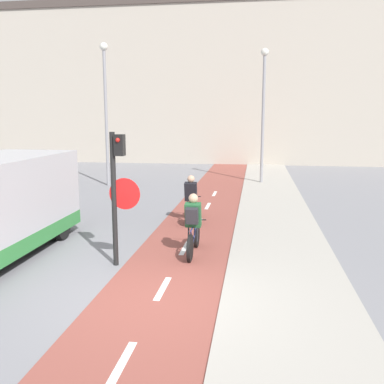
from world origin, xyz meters
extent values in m
plane|color=gray|center=(0.00, 0.00, 0.00)|extent=(120.00, 120.00, 0.00)
cube|color=brown|center=(0.00, 0.00, 0.01)|extent=(2.21, 60.00, 0.02)
cube|color=white|center=(0.00, -2.00, 0.02)|extent=(0.12, 1.10, 0.00)
cube|color=white|center=(0.00, 0.50, 0.02)|extent=(0.12, 1.10, 0.00)
cube|color=white|center=(0.00, 3.00, 0.02)|extent=(0.12, 1.10, 0.00)
cube|color=white|center=(0.00, 5.50, 0.02)|extent=(0.12, 1.10, 0.00)
cube|color=white|center=(0.00, 8.00, 0.02)|extent=(0.12, 1.10, 0.00)
cube|color=white|center=(0.00, 10.50, 0.02)|extent=(0.12, 1.10, 0.00)
cube|color=#A8A399|center=(2.31, 0.00, 0.03)|extent=(2.40, 60.00, 0.05)
cube|color=#B2A899|center=(0.00, 24.11, 5.16)|extent=(60.00, 5.00, 10.32)
cube|color=#473D38|center=(0.00, 24.11, 10.57)|extent=(60.00, 5.20, 0.50)
cylinder|color=black|center=(-1.29, 1.66, 1.43)|extent=(0.11, 0.11, 2.86)
cube|color=black|center=(-1.13, 1.66, 2.59)|extent=(0.20, 0.20, 0.44)
sphere|color=red|center=(-1.13, 1.55, 2.70)|extent=(0.09, 0.09, 0.09)
cone|color=red|center=(-1.05, 1.66, 1.58)|extent=(0.67, 0.01, 0.67)
cone|color=silver|center=(-1.05, 1.66, 1.58)|extent=(0.60, 0.02, 0.60)
cylinder|color=gray|center=(-5.12, 12.03, 3.05)|extent=(0.14, 0.14, 6.10)
sphere|color=silver|center=(-5.12, 12.03, 6.21)|extent=(0.36, 0.36, 0.36)
cylinder|color=gray|center=(1.94, 13.80, 2.99)|extent=(0.14, 0.14, 5.97)
sphere|color=silver|center=(1.94, 13.80, 6.08)|extent=(0.36, 0.36, 0.36)
cylinder|color=black|center=(0.27, 2.10, 0.31)|extent=(0.07, 0.62, 0.62)
cylinder|color=black|center=(0.27, 3.18, 0.31)|extent=(0.07, 0.62, 0.62)
cylinder|color=navy|center=(0.27, 2.85, 0.47)|extent=(0.04, 0.69, 0.39)
cylinder|color=navy|center=(0.27, 2.35, 0.49)|extent=(0.04, 0.36, 0.41)
cylinder|color=navy|center=(0.27, 2.68, 0.66)|extent=(0.04, 1.00, 0.07)
cylinder|color=navy|center=(0.27, 2.31, 0.30)|extent=(0.04, 0.41, 0.05)
cylinder|color=black|center=(0.27, 3.18, 0.70)|extent=(0.46, 0.03, 0.03)
cube|color=#235B33|center=(0.27, 2.56, 0.96)|extent=(0.36, 0.31, 0.59)
sphere|color=tan|center=(0.27, 2.60, 1.34)|extent=(0.22, 0.22, 0.22)
cylinder|color=#232328|center=(0.17, 2.53, 0.54)|extent=(0.04, 0.07, 0.39)
cylinder|color=#232328|center=(0.37, 2.53, 0.54)|extent=(0.04, 0.07, 0.39)
cube|color=#28282D|center=(0.27, 2.38, 0.98)|extent=(0.28, 0.23, 0.39)
cylinder|color=black|center=(-0.26, 5.19, 0.30)|extent=(0.07, 0.61, 0.61)
cylinder|color=black|center=(-0.26, 6.24, 0.30)|extent=(0.07, 0.61, 0.61)
cylinder|color=black|center=(-0.26, 5.91, 0.46)|extent=(0.04, 0.66, 0.38)
cylinder|color=black|center=(-0.26, 5.43, 0.48)|extent=(0.04, 0.34, 0.40)
cylinder|color=black|center=(-0.26, 5.76, 0.66)|extent=(0.04, 0.96, 0.07)
cylinder|color=black|center=(-0.26, 5.39, 0.30)|extent=(0.04, 0.40, 0.05)
cylinder|color=black|center=(-0.26, 6.24, 0.69)|extent=(0.46, 0.03, 0.03)
cube|color=black|center=(-0.26, 5.64, 0.95)|extent=(0.36, 0.31, 0.59)
sphere|color=tan|center=(-0.26, 5.68, 1.33)|extent=(0.22, 0.22, 0.22)
cylinder|color=#232328|center=(-0.36, 5.61, 0.53)|extent=(0.04, 0.07, 0.38)
cylinder|color=#232328|center=(-0.16, 5.61, 0.53)|extent=(0.04, 0.07, 0.38)
cube|color=black|center=(-4.26, 4.26, 1.61)|extent=(1.90, 0.04, 0.70)
cylinder|color=black|center=(-3.31, 3.34, 0.35)|extent=(0.18, 0.70, 0.70)
camera|label=1|loc=(1.65, -6.86, 3.18)|focal=40.00mm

